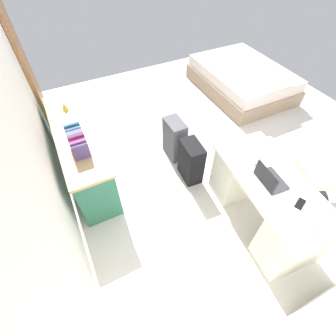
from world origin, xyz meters
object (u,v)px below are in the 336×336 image
(credenza, at_px, (82,153))
(desk_lamp, at_px, (324,210))
(laptop, at_px, (269,179))
(desk, at_px, (264,201))
(figurine_small, at_px, (64,107))
(computer_mouse, at_px, (257,162))
(bed, at_px, (242,79))
(suitcase_spare_grey, at_px, (175,139))
(cell_phone_near_laptop, at_px, (300,204))
(office_chair, at_px, (326,175))
(suitcase_black, at_px, (191,161))

(credenza, distance_m, desk_lamp, 2.77)
(credenza, height_order, laptop, laptop)
(desk, relative_size, figurine_small, 13.64)
(computer_mouse, bearing_deg, bed, -31.09)
(laptop, relative_size, figurine_small, 3.01)
(bed, distance_m, figurine_small, 3.34)
(figurine_small, bearing_deg, suitcase_spare_grey, -118.73)
(desk, distance_m, bed, 2.95)
(computer_mouse, height_order, cell_phone_near_laptop, computer_mouse)
(desk, distance_m, office_chair, 0.90)
(desk, relative_size, office_chair, 1.60)
(laptop, distance_m, cell_phone_near_laptop, 0.35)
(bed, distance_m, cell_phone_near_laptop, 3.23)
(cell_phone_near_laptop, bearing_deg, laptop, -7.03)
(bed, height_order, suitcase_spare_grey, suitcase_spare_grey)
(suitcase_spare_grey, xyz_separation_m, desk_lamp, (-1.95, -0.32, 0.69))
(office_chair, height_order, computer_mouse, office_chair)
(bed, relative_size, laptop, 5.78)
(suitcase_spare_grey, relative_size, desk_lamp, 1.78)
(office_chair, bearing_deg, computer_mouse, 69.54)
(suitcase_black, xyz_separation_m, cell_phone_near_laptop, (-1.27, -0.41, 0.45))
(bed, xyz_separation_m, cell_phone_near_laptop, (-2.75, 1.60, 0.50))
(cell_phone_near_laptop, bearing_deg, desk, -16.91)
(bed, bearing_deg, office_chair, 163.67)
(laptop, bearing_deg, cell_phone_near_laptop, -164.62)
(credenza, distance_m, suitcase_black, 1.45)
(credenza, relative_size, suitcase_spare_grey, 2.93)
(credenza, xyz_separation_m, bed, (0.77, -3.28, -0.14))
(bed, xyz_separation_m, suitcase_spare_grey, (-1.00, 2.01, 0.06))
(suitcase_black, relative_size, figurine_small, 5.42)
(cell_phone_near_laptop, bearing_deg, suitcase_spare_grey, -9.31)
(cell_phone_near_laptop, bearing_deg, office_chair, -95.87)
(credenza, bearing_deg, suitcase_black, -119.62)
(office_chair, relative_size, suitcase_spare_grey, 1.53)
(office_chair, xyz_separation_m, computer_mouse, (0.33, 0.90, 0.33))
(computer_mouse, bearing_deg, cell_phone_near_laptop, -171.64)
(desk, height_order, office_chair, office_chair)
(suitcase_spare_grey, height_order, figurine_small, figurine_small)
(suitcase_black, height_order, figurine_small, figurine_small)
(desk, distance_m, credenza, 2.35)
(suitcase_black, bearing_deg, desk, -153.92)
(suitcase_spare_grey, height_order, cell_phone_near_laptop, cell_phone_near_laptop)
(cell_phone_near_laptop, relative_size, figurine_small, 1.24)
(laptop, relative_size, desk_lamp, 0.96)
(office_chair, xyz_separation_m, bed, (2.49, -0.73, -0.18))
(laptop, bearing_deg, bed, -35.08)
(bed, distance_m, laptop, 3.00)
(suitcase_spare_grey, bearing_deg, computer_mouse, -161.96)
(bed, xyz_separation_m, suitcase_black, (-1.49, 2.02, 0.05))
(suitcase_spare_grey, bearing_deg, office_chair, -139.62)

